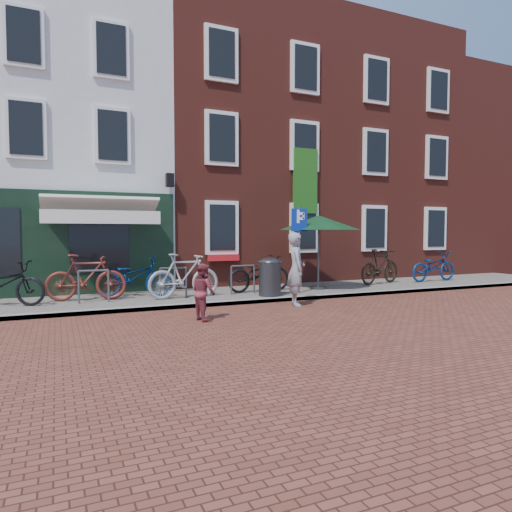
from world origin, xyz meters
name	(u,v)px	position (x,y,z in m)	size (l,w,h in m)	color
ground	(243,305)	(0.00, 0.00, 0.00)	(80.00, 80.00, 0.00)	brown
sidewalk	(255,293)	(1.00, 1.50, 0.05)	(24.00, 3.00, 0.10)	slate
building_stucco	(33,156)	(-5.00, 7.00, 4.50)	(8.00, 8.00, 9.00)	silver
building_brick_mid	(223,155)	(2.00, 7.00, 5.00)	(6.00, 8.00, 10.00)	maroon
building_brick_right	(345,164)	(8.00, 7.00, 5.00)	(6.00, 8.00, 10.00)	maroon
filler_right	(449,182)	(14.50, 7.00, 4.50)	(7.00, 8.00, 9.00)	maroon
litter_bin	(270,275)	(1.04, 0.55, 0.68)	(0.61, 0.61, 1.12)	#333335
parking_sign	(299,235)	(2.04, 0.70, 1.78)	(0.50, 0.08, 2.47)	#4C4C4F
parasol	(319,220)	(3.06, 1.30, 2.23)	(2.55, 2.55, 2.37)	#4C4C4F
woman	(296,269)	(1.18, -0.67, 0.92)	(0.67, 0.44, 1.85)	gray
boy	(203,292)	(-1.52, -1.56, 0.60)	(0.58, 0.45, 1.20)	maroon
bicycle_0	(1,284)	(-5.54, 1.54, 0.64)	(0.71, 2.04, 1.07)	black
bicycle_1	(86,277)	(-3.65, 1.65, 0.70)	(0.56, 1.98, 1.19)	maroon
bicycle_2	(133,277)	(-2.43, 1.93, 0.64)	(0.71, 2.04, 1.07)	#032053
bicycle_3	(184,276)	(-1.24, 1.08, 0.70)	(0.56, 1.98, 1.19)	#9D9D9F
bicycle_4	(259,273)	(1.13, 1.46, 0.64)	(0.71, 2.04, 1.07)	black
bicycle_5	(380,266)	(5.67, 1.58, 0.70)	(0.56, 1.98, 1.19)	black
bicycle_6	(433,266)	(7.96, 1.48, 0.64)	(0.71, 2.04, 1.07)	navy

